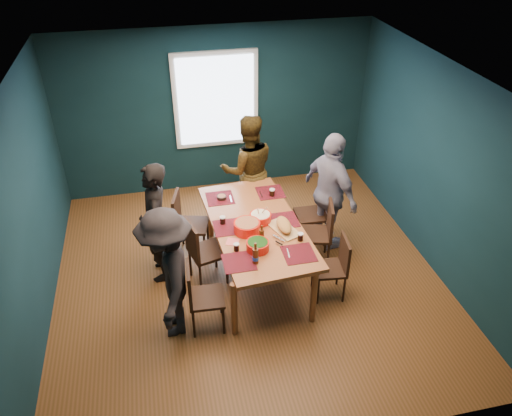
{
  "coord_description": "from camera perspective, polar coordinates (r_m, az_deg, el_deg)",
  "views": [
    {
      "loc": [
        -0.99,
        -5.02,
        4.46
      ],
      "look_at": [
        0.12,
        0.07,
        1.03
      ],
      "focal_mm": 35.0,
      "sensor_mm": 36.0,
      "label": 1
    }
  ],
  "objects": [
    {
      "name": "room",
      "position": [
        6.2,
        -1.52,
        3.49
      ],
      "size": [
        5.01,
        5.01,
        2.71
      ],
      "color": "brown",
      "rests_on": "ground"
    },
    {
      "name": "dining_table",
      "position": [
        6.36,
        0.03,
        -2.39
      ],
      "size": [
        1.23,
        2.22,
        0.82
      ],
      "rotation": [
        0.0,
        0.0,
        0.07
      ],
      "color": "#9E562F",
      "rests_on": "floor"
    },
    {
      "name": "chair_left_far",
      "position": [
        6.92,
        -8.12,
        -1.36
      ],
      "size": [
        0.52,
        0.52,
        0.95
      ],
      "rotation": [
        0.0,
        0.0,
        -0.25
      ],
      "color": "black",
      "rests_on": "floor"
    },
    {
      "name": "chair_left_mid",
      "position": [
        6.38,
        -6.37,
        -4.55
      ],
      "size": [
        0.53,
        0.53,
        0.96
      ],
      "rotation": [
        0.0,
        0.0,
        0.26
      ],
      "color": "black",
      "rests_on": "floor"
    },
    {
      "name": "chair_left_near",
      "position": [
        5.81,
        -6.57,
        -9.62
      ],
      "size": [
        0.42,
        0.42,
        0.89
      ],
      "rotation": [
        0.0,
        0.0,
        -0.05
      ],
      "color": "black",
      "rests_on": "floor"
    },
    {
      "name": "chair_right_far",
      "position": [
        7.16,
        6.97,
        -0.1
      ],
      "size": [
        0.43,
        0.43,
        0.92
      ],
      "rotation": [
        0.0,
        0.0,
        -0.02
      ],
      "color": "black",
      "rests_on": "floor"
    },
    {
      "name": "chair_right_mid",
      "position": [
        6.76,
        7.55,
        -2.41
      ],
      "size": [
        0.5,
        0.5,
        0.92
      ],
      "rotation": [
        0.0,
        0.0,
        -0.24
      ],
      "color": "black",
      "rests_on": "floor"
    },
    {
      "name": "chair_right_near",
      "position": [
        6.28,
        9.17,
        -6.25
      ],
      "size": [
        0.42,
        0.42,
        0.85
      ],
      "rotation": [
        0.0,
        0.0,
        -0.11
      ],
      "color": "black",
      "rests_on": "floor"
    },
    {
      "name": "person_far_left",
      "position": [
        6.44,
        -11.36,
        -1.72
      ],
      "size": [
        0.43,
        0.62,
        1.65
      ],
      "primitive_type": "imported",
      "rotation": [
        0.0,
        0.0,
        4.66
      ],
      "color": "black",
      "rests_on": "floor"
    },
    {
      "name": "person_back",
      "position": [
        7.44,
        -0.9,
        4.41
      ],
      "size": [
        0.84,
        0.66,
        1.71
      ],
      "primitive_type": "imported",
      "rotation": [
        0.0,
        0.0,
        3.13
      ],
      "color": "black",
      "rests_on": "floor"
    },
    {
      "name": "person_right",
      "position": [
        6.91,
        8.51,
        1.71
      ],
      "size": [
        0.75,
        1.11,
        1.75
      ],
      "primitive_type": "imported",
      "rotation": [
        0.0,
        0.0,
        1.91
      ],
      "color": "white",
      "rests_on": "floor"
    },
    {
      "name": "person_near_left",
      "position": [
        5.63,
        -10.01,
        -7.48
      ],
      "size": [
        0.65,
        1.09,
        1.65
      ],
      "primitive_type": "imported",
      "rotation": [
        0.0,
        0.0,
        4.67
      ],
      "color": "black",
      "rests_on": "floor"
    },
    {
      "name": "bowl_salad",
      "position": [
        6.14,
        -1.04,
        -2.14
      ],
      "size": [
        0.33,
        0.33,
        0.14
      ],
      "color": "red",
      "rests_on": "dining_table"
    },
    {
      "name": "bowl_dumpling",
      "position": [
        6.33,
        0.51,
        -1.08
      ],
      "size": [
        0.28,
        0.28,
        0.26
      ],
      "color": "red",
      "rests_on": "dining_table"
    },
    {
      "name": "bowl_herbs",
      "position": [
        5.85,
        0.19,
        -4.29
      ],
      "size": [
        0.27,
        0.27,
        0.12
      ],
      "color": "red",
      "rests_on": "dining_table"
    },
    {
      "name": "cutting_board",
      "position": [
        6.19,
        3.2,
        -2.06
      ],
      "size": [
        0.38,
        0.59,
        0.13
      ],
      "rotation": [
        0.0,
        0.0,
        0.36
      ],
      "color": "tan",
      "rests_on": "dining_table"
    },
    {
      "name": "small_bowl",
      "position": [
        6.81,
        -3.96,
        1.23
      ],
      "size": [
        0.13,
        0.13,
        0.05
      ],
      "color": "black",
      "rests_on": "dining_table"
    },
    {
      "name": "beer_bottle_a",
      "position": [
        5.64,
        -0.06,
        -5.49
      ],
      "size": [
        0.08,
        0.08,
        0.28
      ],
      "color": "#4C230D",
      "rests_on": "dining_table"
    },
    {
      "name": "beer_bottle_b",
      "position": [
        5.97,
        0.65,
        -3.13
      ],
      "size": [
        0.06,
        0.06,
        0.23
      ],
      "color": "#4C230D",
      "rests_on": "dining_table"
    },
    {
      "name": "cola_glass_a",
      "position": [
        5.86,
        -2.26,
        -4.45
      ],
      "size": [
        0.07,
        0.07,
        0.1
      ],
      "color": "black",
      "rests_on": "dining_table"
    },
    {
      "name": "cola_glass_b",
      "position": [
        6.03,
        5.1,
        -3.26
      ],
      "size": [
        0.07,
        0.07,
        0.1
      ],
      "color": "black",
      "rests_on": "dining_table"
    },
    {
      "name": "cola_glass_c",
      "position": [
        6.85,
        1.85,
        1.82
      ],
      "size": [
        0.08,
        0.08,
        0.11
      ],
      "color": "black",
      "rests_on": "dining_table"
    },
    {
      "name": "cola_glass_d",
      "position": [
        6.3,
        -3.84,
        -1.36
      ],
      "size": [
        0.08,
        0.08,
        0.11
      ],
      "color": "black",
      "rests_on": "dining_table"
    },
    {
      "name": "napkin_a",
      "position": [
        6.4,
        3.01,
        -1.31
      ],
      "size": [
        0.19,
        0.19,
        0.0
      ],
      "primitive_type": "cube",
      "rotation": [
        0.0,
        0.0,
        0.2
      ],
      "color": "#E46160",
      "rests_on": "dining_table"
    },
    {
      "name": "napkin_b",
      "position": [
        6.02,
        -2.69,
        -3.88
      ],
      "size": [
        0.2,
        0.2,
        0.0
      ],
      "primitive_type": "cube",
      "rotation": [
        0.0,
        0.0,
        -0.41
      ],
      "color": "#E46160",
      "rests_on": "dining_table"
    },
    {
      "name": "napkin_c",
      "position": [
        5.88,
        4.42,
        -4.95
      ],
      "size": [
        0.19,
        0.19,
        0.0
      ],
      "primitive_type": "cube",
      "rotation": [
        0.0,
        0.0,
        0.77
      ],
      "color": "#E46160",
      "rests_on": "dining_table"
    }
  ]
}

